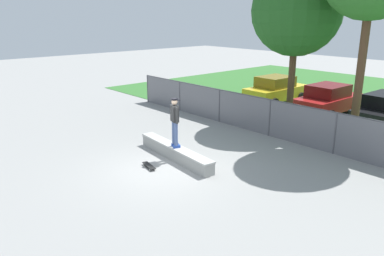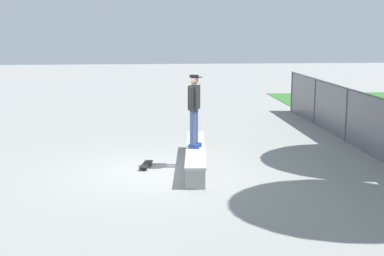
% 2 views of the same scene
% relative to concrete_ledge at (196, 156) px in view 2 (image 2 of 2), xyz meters
% --- Properties ---
extents(ground_plane, '(80.00, 80.00, 0.00)m').
position_rel_concrete_ledge_xyz_m(ground_plane, '(0.58, -1.02, -0.25)').
color(ground_plane, gray).
extents(concrete_ledge, '(4.24, 0.88, 0.49)m').
position_rel_concrete_ledge_xyz_m(concrete_ledge, '(0.00, 0.00, 0.00)').
color(concrete_ledge, '#999993').
rests_on(concrete_ledge, ground).
extents(skateboarder, '(0.57, 0.38, 1.84)m').
position_rel_concrete_ledge_xyz_m(skateboarder, '(0.05, -0.04, 1.27)').
color(skateboarder, '#2647A5').
rests_on(skateboarder, concrete_ledge).
extents(skateboard, '(0.82, 0.36, 0.09)m').
position_rel_concrete_ledge_xyz_m(skateboard, '(0.08, -1.26, -0.17)').
color(skateboard, black).
rests_on(skateboard, ground).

